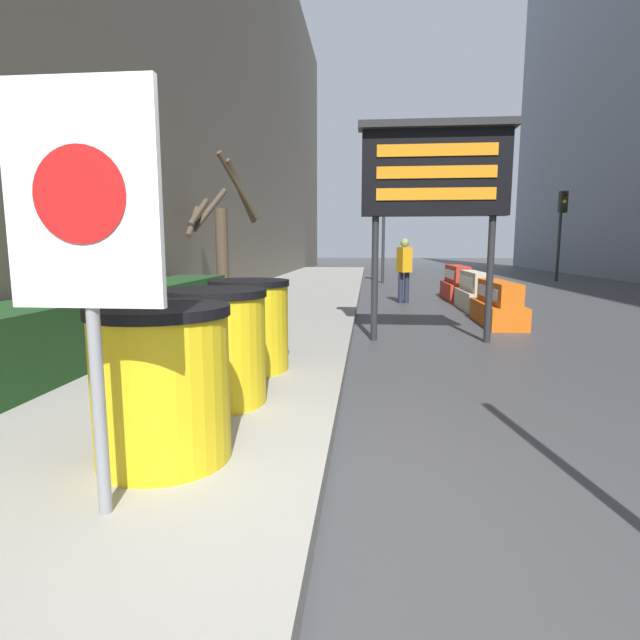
{
  "coord_description": "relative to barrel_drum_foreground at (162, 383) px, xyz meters",
  "views": [
    {
      "loc": [
        0.23,
        -2.21,
        1.41
      ],
      "look_at": [
        -0.38,
        4.13,
        0.47
      ],
      "focal_mm": 28.0,
      "sensor_mm": 36.0,
      "label": 1
    }
  ],
  "objects": [
    {
      "name": "ground_plane",
      "position": [
        0.95,
        -0.5,
        -0.62
      ],
      "size": [
        120.0,
        120.0,
        0.0
      ],
      "primitive_type": "plane",
      "color": "#3F3F42"
    },
    {
      "name": "hedge_strip",
      "position": [
        -2.0,
        3.44,
        -0.11
      ],
      "size": [
        0.9,
        6.38,
        0.71
      ],
      "color": "#1E421E",
      "rests_on": "sidewalk_left"
    },
    {
      "name": "bare_tree",
      "position": [
        -1.81,
        7.31,
        0.98
      ],
      "size": [
        1.46,
        1.45,
        3.02
      ],
      "color": "#4C3D2D",
      "rests_on": "sidewalk_left"
    },
    {
      "name": "barrel_drum_foreground",
      "position": [
        0.0,
        0.0,
        0.0
      ],
      "size": [
        0.81,
        0.81,
        0.91
      ],
      "color": "yellow",
      "rests_on": "sidewalk_left"
    },
    {
      "name": "barrel_drum_middle",
      "position": [
        -0.01,
        1.09,
        0.0
      ],
      "size": [
        0.81,
        0.81,
        0.91
      ],
      "color": "yellow",
      "rests_on": "sidewalk_left"
    },
    {
      "name": "barrel_drum_back",
      "position": [
        -0.0,
        2.18,
        0.0
      ],
      "size": [
        0.81,
        0.81,
        0.91
      ],
      "color": "yellow",
      "rests_on": "sidewalk_left"
    },
    {
      "name": "warning_sign",
      "position": [
        -0.04,
        -0.63,
        0.89
      ],
      "size": [
        0.69,
        0.08,
        1.95
      ],
      "color": "gray",
      "rests_on": "sidewalk_left"
    },
    {
      "name": "message_board",
      "position": [
        2.12,
        4.74,
        1.81
      ],
      "size": [
        2.2,
        0.36,
        3.14
      ],
      "color": "#28282B",
      "rests_on": "ground_plane"
    },
    {
      "name": "jersey_barrier_orange_far",
      "position": [
        3.54,
        6.51,
        -0.27
      ],
      "size": [
        0.62,
        1.79,
        0.79
      ],
      "color": "orange",
      "rests_on": "ground_plane"
    },
    {
      "name": "jersey_barrier_cream",
      "position": [
        3.54,
        8.69,
        -0.25
      ],
      "size": [
        0.52,
        1.78,
        0.85
      ],
      "color": "beige",
      "rests_on": "ground_plane"
    },
    {
      "name": "jersey_barrier_red_striped",
      "position": [
        3.54,
        10.82,
        -0.22
      ],
      "size": [
        0.61,
        1.84,
        0.9
      ],
      "color": "red",
      "rests_on": "ground_plane"
    },
    {
      "name": "traffic_cone_near",
      "position": [
        4.46,
        12.08,
        -0.31
      ],
      "size": [
        0.36,
        0.36,
        0.65
      ],
      "color": "black",
      "rests_on": "ground_plane"
    },
    {
      "name": "traffic_light_near_curb",
      "position": [
        1.75,
        16.66,
        2.27
      ],
      "size": [
        0.28,
        0.45,
        3.99
      ],
      "color": "#2D2D30",
      "rests_on": "ground_plane"
    },
    {
      "name": "traffic_light_far_side",
      "position": [
        8.87,
        18.45,
        1.98
      ],
      "size": [
        0.28,
        0.45,
        3.58
      ],
      "color": "#2D2D30",
      "rests_on": "ground_plane"
    },
    {
      "name": "pedestrian_worker",
      "position": [
        2.08,
        9.86,
        0.32
      ],
      "size": [
        0.37,
        0.48,
        1.6
      ],
      "rotation": [
        0.0,
        0.0,
        1.89
      ],
      "color": "#23283D",
      "rests_on": "ground_plane"
    }
  ]
}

